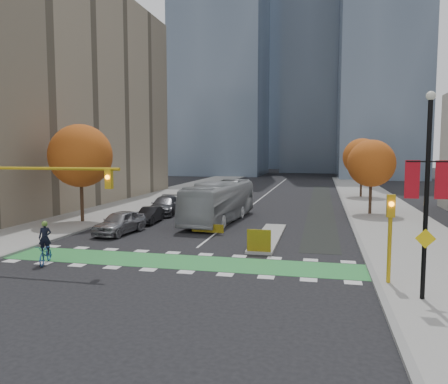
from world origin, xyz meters
The scene contains 26 objects.
ground centered at (0.00, 0.00, 0.00)m, with size 300.00×300.00×0.00m, color black.
sidewalk_west centered at (-13.50, 20.00, 0.07)m, with size 7.00×120.00×0.15m, color gray.
sidewalk_east centered at (13.50, 20.00, 0.07)m, with size 7.00×120.00×0.15m, color gray.
curb_west centered at (-10.00, 20.00, 0.07)m, with size 0.30×120.00×0.16m, color gray.
curb_east centered at (10.00, 20.00, 0.07)m, with size 0.30×120.00×0.16m, color gray.
bike_crossing centered at (0.00, 1.50, 0.01)m, with size 20.00×3.00×0.01m, color #2D8B3E.
centre_line centered at (0.00, 40.00, 0.01)m, with size 0.15×70.00×0.01m, color silver.
bike_lane_paint centered at (7.50, 30.00, 0.01)m, with size 2.50×50.00×0.01m, color black.
median_island centered at (4.00, 9.00, 0.08)m, with size 1.60×10.00×0.16m, color gray.
hazard_board centered at (4.00, 4.20, 0.80)m, with size 1.40×0.12×1.30m, color yellow.
building_west centered at (-24.00, 22.00, 12.50)m, with size 16.00×44.00×25.00m, color gray.
tower_nw centered at (-18.00, 90.00, 35.00)m, with size 22.00×22.00×70.00m, color #47566B.
tower_nc centered at (6.00, 110.00, 45.00)m, with size 20.00×20.00×90.00m, color #47566B.
tower_ne centered at (20.00, 85.00, 30.00)m, with size 18.00×24.00×60.00m, color #47566B.
tower_far centered at (-4.00, 140.00, 40.00)m, with size 26.00×26.00×80.00m, color #47566B.
tree_west centered at (-12.00, 12.00, 5.62)m, with size 5.20×5.20×8.22m.
tree_east_near centered at (12.00, 22.00, 4.86)m, with size 4.40×4.40×7.08m.
tree_east_far centered at (12.50, 38.00, 5.24)m, with size 4.80×4.80×7.65m.
traffic_signal_west centered at (-7.93, -0.51, 4.03)m, with size 8.53×0.56×5.20m.
traffic_signal_east centered at (10.50, -0.51, 2.73)m, with size 0.35×0.43×4.10m.
banner_lamppost centered at (11.50, -2.50, 4.61)m, with size 1.65×0.36×8.28m.
cyclist centered at (-6.79, -0.50, 0.77)m, with size 1.33×2.13×2.32m.
bus centered at (-0.97, 15.35, 1.72)m, with size 2.89×12.34×3.44m, color #A0A4A8.
parked_car_a centered at (-6.76, 8.25, 0.84)m, with size 1.98×4.93×1.68m, color #949499.
parked_car_b centered at (-6.50, 13.25, 0.66)m, with size 1.40×4.01×1.32m, color black.
parked_car_c centered at (-6.98, 18.25, 0.84)m, with size 2.37×5.82×1.69m, color #48484C.
Camera 1 is at (7.49, -20.70, 6.00)m, focal length 35.00 mm.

